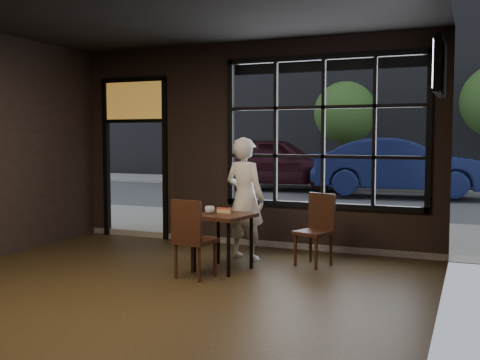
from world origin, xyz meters
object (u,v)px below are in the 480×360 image
at_px(chair_near, 195,238).
at_px(man, 245,199).
at_px(cafe_table, 223,242).
at_px(navy_car, 400,166).

bearing_deg(chair_near, man, -89.55).
bearing_deg(cafe_table, chair_near, -95.89).
height_order(chair_near, man, man).
bearing_deg(navy_car, man, 166.43).
relative_size(cafe_table, navy_car, 0.15).
bearing_deg(cafe_table, navy_car, 94.32).
distance_m(cafe_table, man, 0.87).
relative_size(chair_near, man, 0.57).
height_order(man, navy_car, man).
bearing_deg(man, cafe_table, 104.30).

